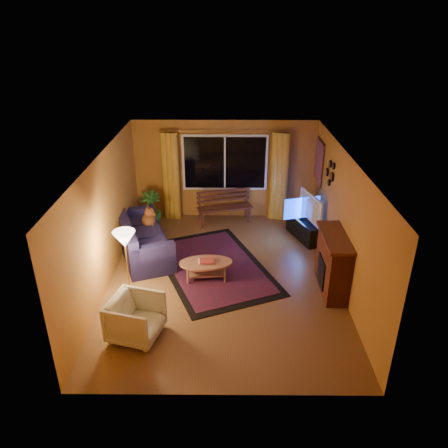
{
  "coord_description": "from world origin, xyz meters",
  "views": [
    {
      "loc": [
        0.06,
        -7.43,
        4.79
      ],
      "look_at": [
        0.0,
        0.3,
        1.05
      ],
      "focal_mm": 35.0,
      "sensor_mm": 36.0,
      "label": 1
    }
  ],
  "objects_px": {
    "bench": "(225,215)",
    "sofa": "(143,236)",
    "tv_console": "(304,229)",
    "armchair": "(136,316)",
    "floor_lamp": "(127,266)",
    "coffee_table": "(206,270)"
  },
  "relations": [
    {
      "from": "sofa",
      "to": "bench",
      "type": "bearing_deg",
      "value": 21.61
    },
    {
      "from": "armchair",
      "to": "coffee_table",
      "type": "relative_size",
      "value": 0.76
    },
    {
      "from": "armchair",
      "to": "floor_lamp",
      "type": "bearing_deg",
      "value": 32.42
    },
    {
      "from": "tv_console",
      "to": "bench",
      "type": "bearing_deg",
      "value": 135.47
    },
    {
      "from": "floor_lamp",
      "to": "bench",
      "type": "bearing_deg",
      "value": 61.7
    },
    {
      "from": "bench",
      "to": "coffee_table",
      "type": "bearing_deg",
      "value": -113.28
    },
    {
      "from": "sofa",
      "to": "armchair",
      "type": "xyz_separation_m",
      "value": [
        0.35,
        -2.74,
        -0.03
      ]
    },
    {
      "from": "bench",
      "to": "sofa",
      "type": "height_order",
      "value": "sofa"
    },
    {
      "from": "bench",
      "to": "coffee_table",
      "type": "relative_size",
      "value": 1.29
    },
    {
      "from": "floor_lamp",
      "to": "sofa",
      "type": "bearing_deg",
      "value": 90.62
    },
    {
      "from": "bench",
      "to": "armchair",
      "type": "height_order",
      "value": "armchair"
    },
    {
      "from": "bench",
      "to": "floor_lamp",
      "type": "xyz_separation_m",
      "value": [
        -1.75,
        -3.24,
        0.47
      ]
    },
    {
      "from": "sofa",
      "to": "coffee_table",
      "type": "height_order",
      "value": "sofa"
    },
    {
      "from": "bench",
      "to": "sofa",
      "type": "relative_size",
      "value": 0.64
    },
    {
      "from": "armchair",
      "to": "tv_console",
      "type": "bearing_deg",
      "value": -27.62
    },
    {
      "from": "floor_lamp",
      "to": "tv_console",
      "type": "xyz_separation_m",
      "value": [
        3.62,
        2.41,
        -0.45
      ]
    },
    {
      "from": "sofa",
      "to": "tv_console",
      "type": "distance_m",
      "value": 3.72
    },
    {
      "from": "sofa",
      "to": "armchair",
      "type": "relative_size",
      "value": 2.69
    },
    {
      "from": "bench",
      "to": "tv_console",
      "type": "distance_m",
      "value": 2.05
    },
    {
      "from": "sofa",
      "to": "armchair",
      "type": "height_order",
      "value": "sofa"
    },
    {
      "from": "armchair",
      "to": "tv_console",
      "type": "relative_size",
      "value": 0.72
    },
    {
      "from": "bench",
      "to": "tv_console",
      "type": "bearing_deg",
      "value": -39.33
    }
  ]
}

